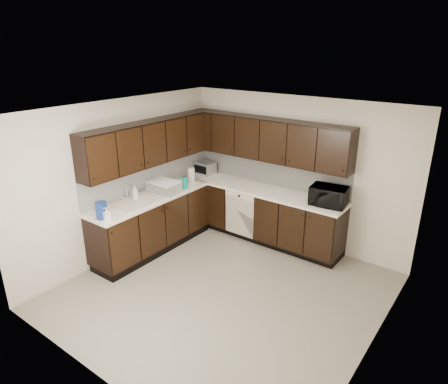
# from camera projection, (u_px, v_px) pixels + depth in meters

# --- Properties ---
(floor) EXTENTS (4.00, 4.00, 0.00)m
(floor) POSITION_uv_depth(u_px,v_px,m) (223.00, 291.00, 5.61)
(floor) COLOR gray
(floor) RESTS_ON ground
(ceiling) EXTENTS (4.00, 4.00, 0.00)m
(ceiling) POSITION_uv_depth(u_px,v_px,m) (223.00, 112.00, 4.72)
(ceiling) COLOR white
(ceiling) RESTS_ON wall_back
(wall_back) EXTENTS (4.00, 0.02, 2.50)m
(wall_back) POSITION_uv_depth(u_px,v_px,m) (295.00, 172.00, 6.66)
(wall_back) COLOR beige
(wall_back) RESTS_ON floor
(wall_left) EXTENTS (0.02, 4.00, 2.50)m
(wall_left) POSITION_uv_depth(u_px,v_px,m) (122.00, 180.00, 6.28)
(wall_left) COLOR beige
(wall_left) RESTS_ON floor
(wall_right) EXTENTS (0.02, 4.00, 2.50)m
(wall_right) POSITION_uv_depth(u_px,v_px,m) (381.00, 256.00, 4.05)
(wall_right) COLOR beige
(wall_right) RESTS_ON floor
(wall_front) EXTENTS (4.00, 0.02, 2.50)m
(wall_front) POSITION_uv_depth(u_px,v_px,m) (93.00, 278.00, 3.66)
(wall_front) COLOR beige
(wall_front) RESTS_ON floor
(lower_cabinets) EXTENTS (3.00, 2.80, 0.90)m
(lower_cabinets) POSITION_uv_depth(u_px,v_px,m) (215.00, 220.00, 6.85)
(lower_cabinets) COLOR black
(lower_cabinets) RESTS_ON floor
(countertop) EXTENTS (3.03, 2.83, 0.04)m
(countertop) POSITION_uv_depth(u_px,v_px,m) (214.00, 192.00, 6.67)
(countertop) COLOR white
(countertop) RESTS_ON lower_cabinets
(backsplash) EXTENTS (3.00, 2.80, 0.48)m
(backsplash) POSITION_uv_depth(u_px,v_px,m) (212.00, 172.00, 6.86)
(backsplash) COLOR #BABBB6
(backsplash) RESTS_ON countertop
(upper_cabinets) EXTENTS (3.00, 2.80, 0.70)m
(upper_cabinets) POSITION_uv_depth(u_px,v_px,m) (213.00, 141.00, 6.50)
(upper_cabinets) COLOR black
(upper_cabinets) RESTS_ON wall_back
(dishwasher) EXTENTS (0.58, 0.04, 0.78)m
(dishwasher) POSITION_uv_depth(u_px,v_px,m) (240.00, 212.00, 6.86)
(dishwasher) COLOR beige
(dishwasher) RESTS_ON lower_cabinets
(sink) EXTENTS (0.54, 0.82, 0.42)m
(sink) POSITION_uv_depth(u_px,v_px,m) (137.00, 206.00, 6.23)
(sink) COLOR beige
(sink) RESTS_ON countertop
(microwave) EXTENTS (0.58, 0.43, 0.30)m
(microwave) POSITION_uv_depth(u_px,v_px,m) (329.00, 196.00, 6.06)
(microwave) COLOR black
(microwave) RESTS_ON countertop
(soap_bottle_a) EXTENTS (0.11, 0.11, 0.19)m
(soap_bottle_a) POSITION_uv_depth(u_px,v_px,m) (107.00, 214.00, 5.55)
(soap_bottle_a) COLOR gray
(soap_bottle_a) RESTS_ON countertop
(soap_bottle_b) EXTENTS (0.11, 0.11, 0.24)m
(soap_bottle_b) POSITION_uv_depth(u_px,v_px,m) (135.00, 193.00, 6.27)
(soap_bottle_b) COLOR gray
(soap_bottle_b) RESTS_ON countertop
(toaster_oven) EXTENTS (0.37, 0.28, 0.23)m
(toaster_oven) POSITION_uv_depth(u_px,v_px,m) (205.00, 168.00, 7.53)
(toaster_oven) COLOR #BBBCBE
(toaster_oven) RESTS_ON countertop
(storage_bin) EXTENTS (0.52, 0.41, 0.19)m
(storage_bin) POSITION_uv_depth(u_px,v_px,m) (164.00, 187.00, 6.59)
(storage_bin) COLOR white
(storage_bin) RESTS_ON countertop
(blue_pitcher) EXTENTS (0.22, 0.22, 0.24)m
(blue_pitcher) POSITION_uv_depth(u_px,v_px,m) (101.00, 210.00, 5.61)
(blue_pitcher) COLOR navy
(blue_pitcher) RESTS_ON countertop
(teal_tumbler) EXTENTS (0.12, 0.12, 0.20)m
(teal_tumbler) POSITION_uv_depth(u_px,v_px,m) (185.00, 183.00, 6.75)
(teal_tumbler) COLOR #0C867B
(teal_tumbler) RESTS_ON countertop
(paper_towel_roll) EXTENTS (0.12, 0.12, 0.26)m
(paper_towel_roll) POSITION_uv_depth(u_px,v_px,m) (191.00, 175.00, 7.04)
(paper_towel_roll) COLOR silver
(paper_towel_roll) RESTS_ON countertop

